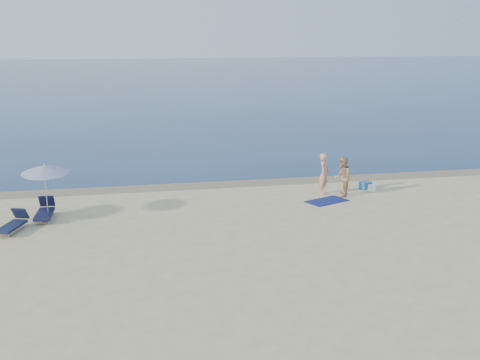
% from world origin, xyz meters
% --- Properties ---
extents(sea, '(240.00, 160.00, 0.01)m').
position_xyz_m(sea, '(0.00, 100.00, 0.00)').
color(sea, navy).
rests_on(sea, ground).
extents(wet_sand_strip, '(240.00, 1.60, 0.00)m').
position_xyz_m(wet_sand_strip, '(0.00, 19.40, 0.00)').
color(wet_sand_strip, '#847254').
rests_on(wet_sand_strip, ground).
extents(person_left, '(0.74, 0.81, 1.85)m').
position_xyz_m(person_left, '(3.99, 16.71, 0.92)').
color(person_left, tan).
rests_on(person_left, ground).
extents(person_right, '(0.94, 1.05, 1.77)m').
position_xyz_m(person_right, '(4.66, 16.16, 0.89)').
color(person_right, tan).
rests_on(person_right, ground).
extents(beach_towel, '(2.03, 1.61, 0.03)m').
position_xyz_m(beach_towel, '(3.69, 15.45, 0.01)').
color(beach_towel, '#101A54').
rests_on(beach_towel, ground).
extents(white_bag, '(0.38, 0.35, 0.28)m').
position_xyz_m(white_bag, '(6.31, 16.71, 0.14)').
color(white_bag, white).
rests_on(white_bag, ground).
extents(blue_cooler, '(0.60, 0.52, 0.35)m').
position_xyz_m(blue_cooler, '(6.17, 17.09, 0.18)').
color(blue_cooler, '#2068AE').
rests_on(blue_cooler, ground).
extents(umbrella_near, '(1.90, 1.92, 2.31)m').
position_xyz_m(umbrella_near, '(-7.81, 15.11, 2.02)').
color(umbrella_near, silver).
rests_on(umbrella_near, ground).
extents(lounger_left, '(0.67, 1.82, 0.79)m').
position_xyz_m(lounger_left, '(-7.96, 15.28, 0.29)').
color(lounger_left, '#16193E').
rests_on(lounger_left, ground).
extents(lounger_right, '(1.06, 1.77, 0.74)m').
position_xyz_m(lounger_right, '(-8.94, 13.91, 0.27)').
color(lounger_right, '#151D3B').
rests_on(lounger_right, ground).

